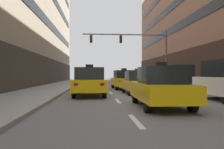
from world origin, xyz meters
TOP-DOWN VIEW (x-y plane):
  - ground_plane at (0.00, 0.00)m, footprint 120.00×120.00m
  - sidewalk_left at (-6.77, 0.00)m, footprint 3.79×80.00m
  - lane_stripe_l1_s2 at (-1.63, -8.00)m, footprint 0.16×2.00m
  - lane_stripe_l1_s3 at (-1.63, -3.00)m, footprint 0.16×2.00m
  - lane_stripe_l1_s4 at (-1.63, 2.00)m, footprint 0.16×2.00m
  - lane_stripe_l1_s5 at (-1.63, 7.00)m, footprint 0.16×2.00m
  - lane_stripe_l1_s6 at (-1.63, 12.00)m, footprint 0.16×2.00m
  - lane_stripe_l1_s7 at (-1.63, 17.00)m, footprint 0.16×2.00m
  - lane_stripe_l1_s8 at (-1.63, 22.00)m, footprint 0.16×2.00m
  - lane_stripe_l1_s9 at (-1.63, 27.00)m, footprint 0.16×2.00m
  - lane_stripe_l1_s10 at (-1.63, 32.00)m, footprint 0.16×2.00m
  - lane_stripe_l2_s3 at (1.63, -3.00)m, footprint 0.16×2.00m
  - lane_stripe_l2_s4 at (1.63, 2.00)m, footprint 0.16×2.00m
  - lane_stripe_l2_s5 at (1.63, 7.00)m, footprint 0.16×2.00m
  - lane_stripe_l2_s6 at (1.63, 12.00)m, footprint 0.16×2.00m
  - lane_stripe_l2_s7 at (1.63, 17.00)m, footprint 0.16×2.00m
  - lane_stripe_l2_s8 at (1.63, 22.00)m, footprint 0.16×2.00m
  - lane_stripe_l2_s9 at (1.63, 27.00)m, footprint 0.16×2.00m
  - lane_stripe_l2_s10 at (1.63, 32.00)m, footprint 0.16×2.00m
  - taxi_driving_0 at (-3.40, 24.18)m, footprint 1.87×4.25m
  - taxi_driving_1 at (0.13, 0.94)m, footprint 1.82×4.18m
  - taxi_driving_2 at (-0.13, 6.16)m, footprint 2.08×4.60m
  - taxi_driving_3 at (-3.10, -0.22)m, footprint 2.00×4.68m
  - taxi_driving_4 at (-0.14, -5.37)m, footprint 1.89×4.39m
  - car_parked_2 at (3.83, 3.15)m, footprint 1.81×4.27m
  - traffic_signal_0 at (1.92, 10.71)m, footprint 9.45×0.35m
  - pedestrian_0 at (5.51, 8.83)m, footprint 0.51×0.30m

SIDE VIEW (x-z plane):
  - ground_plane at x=0.00m, z-range 0.00..0.00m
  - lane_stripe_l1_s2 at x=-1.63m, z-range 0.00..0.01m
  - lane_stripe_l1_s3 at x=-1.63m, z-range 0.00..0.01m
  - lane_stripe_l1_s4 at x=-1.63m, z-range 0.00..0.01m
  - lane_stripe_l1_s5 at x=-1.63m, z-range 0.00..0.01m
  - lane_stripe_l1_s6 at x=-1.63m, z-range 0.00..0.01m
  - lane_stripe_l1_s7 at x=-1.63m, z-range 0.00..0.01m
  - lane_stripe_l1_s8 at x=-1.63m, z-range 0.00..0.01m
  - lane_stripe_l1_s9 at x=-1.63m, z-range 0.00..0.01m
  - lane_stripe_l1_s10 at x=-1.63m, z-range 0.00..0.01m
  - lane_stripe_l2_s3 at x=1.63m, z-range 0.00..0.01m
  - lane_stripe_l2_s4 at x=1.63m, z-range 0.00..0.01m
  - lane_stripe_l2_s5 at x=1.63m, z-range 0.00..0.01m
  - lane_stripe_l2_s6 at x=1.63m, z-range 0.00..0.01m
  - lane_stripe_l2_s7 at x=1.63m, z-range 0.00..0.01m
  - lane_stripe_l2_s8 at x=1.63m, z-range 0.00..0.01m
  - lane_stripe_l2_s9 at x=1.63m, z-range 0.00..0.01m
  - lane_stripe_l2_s10 at x=1.63m, z-range 0.00..0.01m
  - sidewalk_left at x=-6.77m, z-range 0.00..0.14m
  - taxi_driving_1 at x=0.13m, z-range -0.09..1.63m
  - taxi_driving_4 at x=-0.14m, z-range -0.10..1.71m
  - taxi_driving_2 at x=-0.13m, z-range -0.10..1.78m
  - taxi_driving_3 at x=-3.10m, z-range -0.11..1.83m
  - taxi_driving_0 at x=-3.40m, z-range -0.09..2.12m
  - pedestrian_0 at x=5.51m, z-range 0.25..1.78m
  - car_parked_2 at x=3.83m, z-range 0.00..2.05m
  - traffic_signal_0 at x=1.92m, z-range 1.48..7.60m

